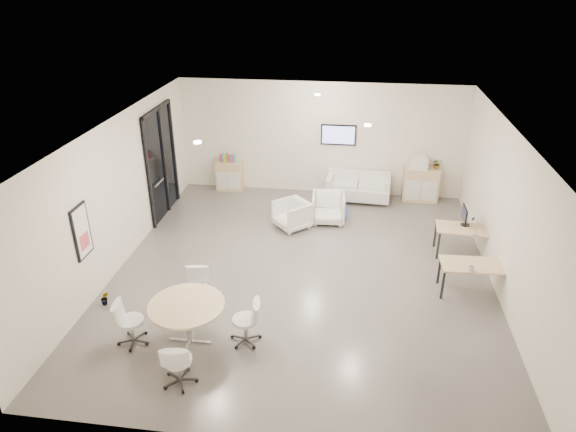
# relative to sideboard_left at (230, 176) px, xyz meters

# --- Properties ---
(room_shell) EXTENTS (9.60, 10.60, 4.80)m
(room_shell) POSITION_rel_sideboard_left_xyz_m (2.63, -4.27, 1.17)
(room_shell) COLOR #595551
(room_shell) RESTS_ON ground
(glass_door) EXTENTS (0.09, 1.90, 2.85)m
(glass_door) POSITION_rel_sideboard_left_xyz_m (-1.32, -1.77, 1.07)
(glass_door) COLOR black
(glass_door) RESTS_ON room_shell
(artwork) EXTENTS (0.05, 0.54, 1.04)m
(artwork) POSITION_rel_sideboard_left_xyz_m (-1.34, -5.87, 1.12)
(artwork) COLOR black
(artwork) RESTS_ON room_shell
(wall_tv) EXTENTS (0.98, 0.06, 0.58)m
(wall_tv) POSITION_rel_sideboard_left_xyz_m (3.13, 0.19, 1.32)
(wall_tv) COLOR black
(wall_tv) RESTS_ON room_shell
(ceiling_spots) EXTENTS (3.14, 4.14, 0.03)m
(ceiling_spots) POSITION_rel_sideboard_left_xyz_m (2.43, -3.44, 2.75)
(ceiling_spots) COLOR #FFEAC6
(ceiling_spots) RESTS_ON room_shell
(sideboard_left) EXTENTS (0.76, 0.40, 0.86)m
(sideboard_left) POSITION_rel_sideboard_left_xyz_m (0.00, 0.00, 0.00)
(sideboard_left) COLOR tan
(sideboard_left) RESTS_ON room_shell
(sideboard_right) EXTENTS (0.97, 0.47, 0.97)m
(sideboard_right) POSITION_rel_sideboard_left_xyz_m (5.49, -0.03, 0.05)
(sideboard_right) COLOR tan
(sideboard_right) RESTS_ON room_shell
(books) EXTENTS (0.45, 0.14, 0.22)m
(books) POSITION_rel_sideboard_left_xyz_m (-0.04, 0.00, 0.54)
(books) COLOR red
(books) RESTS_ON sideboard_left
(printer) EXTENTS (0.49, 0.42, 0.33)m
(printer) POSITION_rel_sideboard_left_xyz_m (5.39, -0.03, 0.69)
(printer) COLOR white
(printer) RESTS_ON sideboard_right
(loveseat) EXTENTS (1.80, 0.98, 0.66)m
(loveseat) POSITION_rel_sideboard_left_xyz_m (3.76, -0.22, -0.07)
(loveseat) COLOR beige
(loveseat) RESTS_ON room_shell
(blue_rug) EXTENTS (1.35, 0.90, 0.01)m
(blue_rug) POSITION_rel_sideboard_left_xyz_m (2.84, -1.19, -0.42)
(blue_rug) COLOR #305C94
(blue_rug) RESTS_ON room_shell
(armchair_left) EXTENTS (1.04, 1.04, 0.78)m
(armchair_left) POSITION_rel_sideboard_left_xyz_m (2.13, -2.21, -0.04)
(armchair_left) COLOR beige
(armchair_left) RESTS_ON room_shell
(armchair_right) EXTENTS (0.87, 0.82, 0.84)m
(armchair_right) POSITION_rel_sideboard_left_xyz_m (3.02, -1.74, -0.01)
(armchair_right) COLOR beige
(armchair_right) RESTS_ON room_shell
(desk_rear) EXTENTS (1.34, 0.74, 0.68)m
(desk_rear) POSITION_rel_sideboard_left_xyz_m (6.20, -3.01, 0.18)
(desk_rear) COLOR tan
(desk_rear) RESTS_ON room_shell
(desk_front) EXTENTS (1.32, 0.70, 0.68)m
(desk_front) POSITION_rel_sideboard_left_xyz_m (6.09, -4.60, 0.18)
(desk_front) COLOR tan
(desk_front) RESTS_ON room_shell
(monitor) EXTENTS (0.20, 0.50, 0.44)m
(monitor) POSITION_rel_sideboard_left_xyz_m (6.16, -2.86, 0.48)
(monitor) COLOR black
(monitor) RESTS_ON desk_rear
(round_table) EXTENTS (1.32, 1.32, 0.80)m
(round_table) POSITION_rel_sideboard_left_xyz_m (0.91, -6.83, 0.29)
(round_table) COLOR tan
(round_table) RESTS_ON room_shell
(meeting_chairs) EXTENTS (2.61, 2.61, 0.82)m
(meeting_chairs) POSITION_rel_sideboard_left_xyz_m (0.91, -6.83, -0.02)
(meeting_chairs) COLOR white
(meeting_chairs) RESTS_ON room_shell
(plant_cabinet) EXTENTS (0.28, 0.31, 0.23)m
(plant_cabinet) POSITION_rel_sideboard_left_xyz_m (5.87, -0.02, 0.65)
(plant_cabinet) COLOR #3F7F3F
(plant_cabinet) RESTS_ON sideboard_right
(plant_floor) EXTENTS (0.27, 0.34, 0.13)m
(plant_floor) POSITION_rel_sideboard_left_xyz_m (-1.07, -5.98, -0.36)
(plant_floor) COLOR #3F7F3F
(plant_floor) RESTS_ON room_shell
(cup) EXTENTS (0.14, 0.12, 0.11)m
(cup) POSITION_rel_sideboard_left_xyz_m (5.98, -4.84, 0.31)
(cup) COLOR white
(cup) RESTS_ON desk_front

